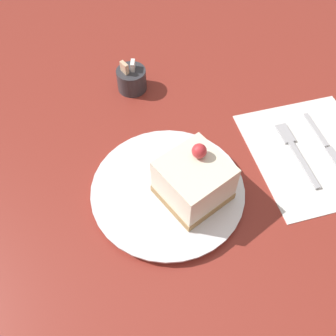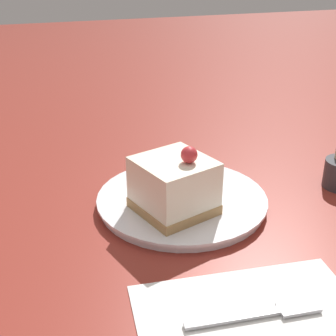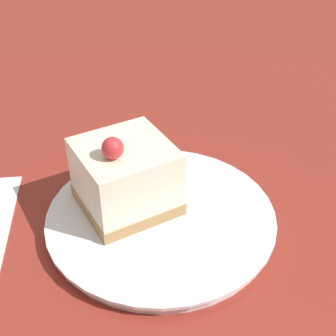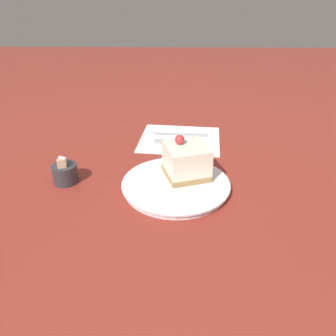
{
  "view_description": "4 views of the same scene",
  "coord_description": "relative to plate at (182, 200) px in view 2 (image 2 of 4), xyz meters",
  "views": [
    {
      "loc": [
        -0.13,
        -0.34,
        0.54
      ],
      "look_at": [
        -0.01,
        -0.02,
        0.06
      ],
      "focal_mm": 40.0,
      "sensor_mm": 36.0,
      "label": 1
    },
    {
      "loc": [
        0.57,
        -0.24,
        0.36
      ],
      "look_at": [
        -0.03,
        -0.05,
        0.06
      ],
      "focal_mm": 50.0,
      "sensor_mm": 36.0,
      "label": 2
    },
    {
      "loc": [
        0.07,
        0.36,
        0.37
      ],
      "look_at": [
        -0.02,
        -0.04,
        0.07
      ],
      "focal_mm": 50.0,
      "sensor_mm": 36.0,
      "label": 3
    },
    {
      "loc": [
        -0.67,
        -0.02,
        0.42
      ],
      "look_at": [
        -0.02,
        -0.01,
        0.06
      ],
      "focal_mm": 35.0,
      "sensor_mm": 36.0,
      "label": 4
    }
  ],
  "objects": [
    {
      "name": "fork",
      "position": [
        0.25,
        0.0,
        -0.0
      ],
      "size": [
        0.03,
        0.15,
        0.0
      ],
      "rotation": [
        0.0,
        0.0,
        -0.1
      ],
      "color": "#B2B2B7",
      "rests_on": "napkin"
    },
    {
      "name": "plate",
      "position": [
        0.0,
        0.0,
        0.0
      ],
      "size": [
        0.26,
        0.26,
        0.02
      ],
      "color": "white",
      "rests_on": "ground_plane"
    },
    {
      "name": "ground_plane",
      "position": [
        0.01,
        0.03,
        -0.01
      ],
      "size": [
        4.0,
        4.0,
        0.0
      ],
      "primitive_type": "plane",
      "color": "maroon"
    },
    {
      "name": "cake_slice",
      "position": [
        0.03,
        -0.02,
        0.05
      ],
      "size": [
        0.12,
        0.12,
        0.1
      ],
      "rotation": [
        0.0,
        0.0,
        0.3
      ],
      "color": "#AD8451",
      "rests_on": "plate"
    }
  ]
}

